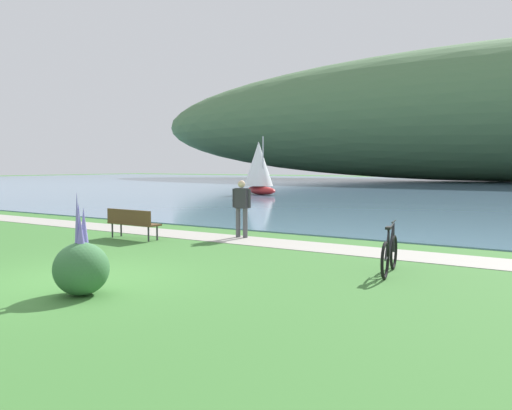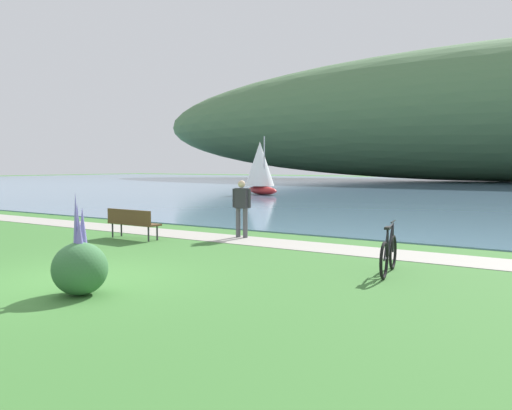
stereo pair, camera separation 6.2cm
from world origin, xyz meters
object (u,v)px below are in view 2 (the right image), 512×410
(bicycle_leaning_near_bench, at_px, (389,254))
(person_at_shoreline, at_px, (242,205))
(park_bench_near_camera, at_px, (132,221))
(sailboat_nearest_to_shore, at_px, (260,167))

(bicycle_leaning_near_bench, bearing_deg, person_at_shoreline, 153.16)
(park_bench_near_camera, bearing_deg, sailboat_nearest_to_shore, 113.19)
(bicycle_leaning_near_bench, distance_m, sailboat_nearest_to_shore, 28.17)
(bicycle_leaning_near_bench, height_order, person_at_shoreline, person_at_shoreline)
(person_at_shoreline, xyz_separation_m, sailboat_nearest_to_shore, (-11.75, 19.57, 1.05))
(person_at_shoreline, height_order, sailboat_nearest_to_shore, sailboat_nearest_to_shore)
(bicycle_leaning_near_bench, relative_size, sailboat_nearest_to_shore, 0.42)
(bicycle_leaning_near_bench, height_order, sailboat_nearest_to_shore, sailboat_nearest_to_shore)
(park_bench_near_camera, bearing_deg, bicycle_leaning_near_bench, -5.37)
(person_at_shoreline, relative_size, sailboat_nearest_to_shore, 0.41)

